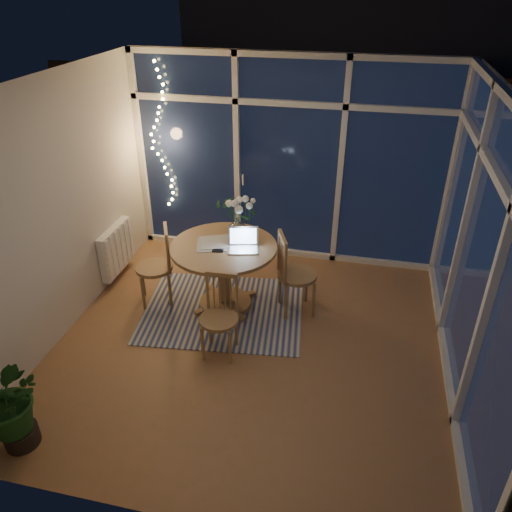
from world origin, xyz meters
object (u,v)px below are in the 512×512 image
Objects in this scene: laptop at (243,240)px; chair_front at (219,318)px; potted_plant at (13,410)px; chair_left at (154,266)px; dining_table at (225,277)px; chair_right at (297,273)px; flower_vase at (237,226)px.

chair_front is at bearing -108.37° from laptop.
chair_front is 1.16× the size of potted_plant.
chair_left is at bearing 168.47° from laptop.
dining_table is 0.82m from chair_right.
dining_table reaches higher than potted_plant.
chair_left is 1.21m from chair_front.
chair_front is (0.17, -0.80, 0.04)m from dining_table.
chair_right is 0.85m from flower_vase.
chair_left reaches higher than chair_front.
potted_plant is at bearing -134.98° from laptop.
chair_right is (1.61, 0.18, 0.02)m from chair_left.
flower_vase is at bearing 64.80° from potted_plant.
chair_left is 1.13m from laptop.
chair_front is at bearing -78.03° from dining_table.
dining_table is 5.54× the size of flower_vase.
chair_left is (-0.81, -0.08, 0.08)m from dining_table.
chair_front reaches higher than dining_table.
chair_front is at bearing 29.21° from chair_left.
laptop reaches higher than dining_table.
flower_vase reaches higher than dining_table.
chair_left is at bearing 141.90° from chair_front.
laptop is at bearing -10.41° from dining_table.
laptop reaches higher than chair_left.
laptop is 0.42× the size of potted_plant.
dining_table is 0.82m from chair_front.
laptop is at bearing -65.35° from flower_vase.
chair_right reaches higher than chair_left.
chair_front reaches higher than potted_plant.
flower_vase is (0.08, 0.28, 0.50)m from dining_table.
chair_right reaches higher than chair_front.
flower_vase reaches higher than potted_plant.
chair_left is 2.98× the size of laptop.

